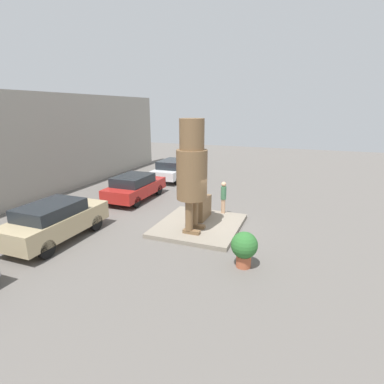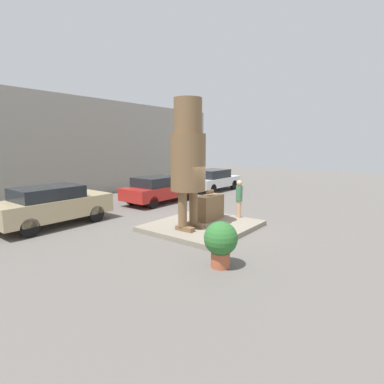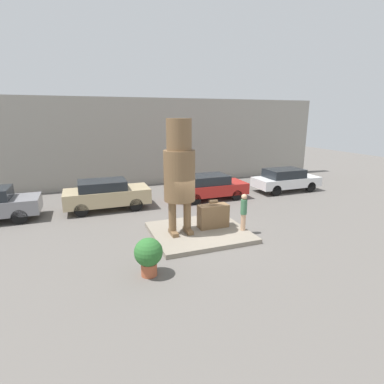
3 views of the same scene
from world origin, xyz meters
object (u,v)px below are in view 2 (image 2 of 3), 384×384
giant_suitcase (210,207)px  parked_car_tan (53,205)px  parked_car_red (158,189)px  planter_pot (221,241)px  statue_figure (188,154)px  parked_car_white (213,179)px  tourist (239,197)px

giant_suitcase → parked_car_tan: size_ratio=0.30×
parked_car_red → planter_pot: parked_car_red is taller
statue_figure → parked_car_red: size_ratio=1.09×
giant_suitcase → planter_pot: giant_suitcase is taller
statue_figure → planter_pot: statue_figure is taller
statue_figure → parked_car_white: 10.54m
giant_suitcase → tourist: (1.06, -0.77, 0.36)m
parked_car_red → planter_pot: bearing=-125.7°
parked_car_red → parked_car_tan: bearing=179.8°
parked_car_tan → planter_pot: parked_car_tan is taller
parked_car_red → parked_car_white: (5.52, -0.00, 0.02)m
giant_suitcase → parked_car_tan: (-4.09, 4.86, 0.17)m
statue_figure → tourist: statue_figure is taller
giant_suitcase → parked_car_red: bearing=67.8°
parked_car_white → planter_pot: size_ratio=3.50×
statue_figure → parked_car_tan: statue_figure is taller
parked_car_tan → planter_pot: bearing=-85.4°
giant_suitcase → parked_car_red: parked_car_red is taller
giant_suitcase → planter_pot: size_ratio=1.06×
giant_suitcase → planter_pot: 4.42m
statue_figure → parked_car_white: size_ratio=1.06×
tourist → parked_car_red: tourist is taller
statue_figure → giant_suitcase: size_ratio=3.53×
parked_car_tan → parked_car_red: 6.06m
tourist → parked_car_red: bearing=80.7°
giant_suitcase → parked_car_red: 5.23m
statue_figure → planter_pot: 3.91m
giant_suitcase → parked_car_tan: bearing=130.1°
parked_car_white → planter_pot: parked_car_white is taller
giant_suitcase → tourist: bearing=-36.0°
parked_car_tan → statue_figure: bearing=-63.1°
parked_car_tan → parked_car_white: (11.58, -0.02, -0.06)m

